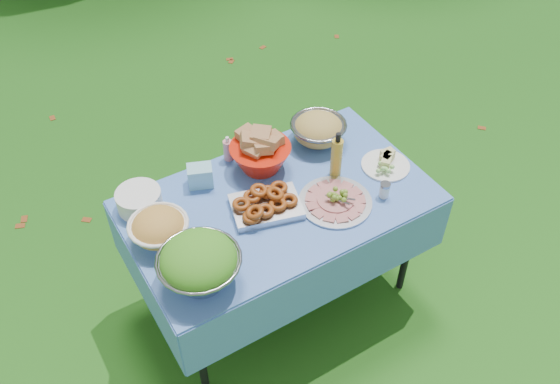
# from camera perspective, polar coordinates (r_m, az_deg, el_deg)

# --- Properties ---
(ground) EXTENTS (80.00, 80.00, 0.00)m
(ground) POSITION_cam_1_polar(r_m,az_deg,el_deg) (3.44, -0.08, -9.66)
(ground) COLOR #0C3409
(ground) RESTS_ON ground
(picnic_table) EXTENTS (1.46, 0.86, 0.76)m
(picnic_table) POSITION_cam_1_polar(r_m,az_deg,el_deg) (3.14, -0.09, -5.61)
(picnic_table) COLOR #84B9FF
(picnic_table) RESTS_ON ground
(salad_bowl) EXTENTS (0.45, 0.45, 0.23)m
(salad_bowl) POSITION_cam_1_polar(r_m,az_deg,el_deg) (2.47, -7.78, -6.83)
(salad_bowl) COLOR gray
(salad_bowl) RESTS_ON picnic_table
(pasta_bowl_white) EXTENTS (0.32, 0.32, 0.15)m
(pasta_bowl_white) POSITION_cam_1_polar(r_m,az_deg,el_deg) (2.69, -11.60, -3.37)
(pasta_bowl_white) COLOR white
(pasta_bowl_white) RESTS_ON picnic_table
(plate_stack) EXTENTS (0.24, 0.24, 0.10)m
(plate_stack) POSITION_cam_1_polar(r_m,az_deg,el_deg) (2.87, -13.40, -0.74)
(plate_stack) COLOR white
(plate_stack) RESTS_ON picnic_table
(wipes_box) EXTENTS (0.14, 0.13, 0.11)m
(wipes_box) POSITION_cam_1_polar(r_m,az_deg,el_deg) (2.92, -7.69, 1.56)
(wipes_box) COLOR #87CFE3
(wipes_box) RESTS_ON picnic_table
(sanitizer_bottle) EXTENTS (0.05, 0.05, 0.14)m
(sanitizer_bottle) POSITION_cam_1_polar(r_m,az_deg,el_deg) (3.04, -5.03, 4.22)
(sanitizer_bottle) COLOR pink
(sanitizer_bottle) RESTS_ON picnic_table
(bread_bowl) EXTENTS (0.33, 0.33, 0.21)m
(bread_bowl) POSITION_cam_1_polar(r_m,az_deg,el_deg) (2.96, -1.91, 3.91)
(bread_bowl) COLOR red
(bread_bowl) RESTS_ON picnic_table
(pasta_bowl_steel) EXTENTS (0.29, 0.29, 0.16)m
(pasta_bowl_steel) POSITION_cam_1_polar(r_m,az_deg,el_deg) (3.14, 3.70, 6.07)
(pasta_bowl_steel) COLOR gray
(pasta_bowl_steel) RESTS_ON picnic_table
(fried_tray) EXTENTS (0.37, 0.31, 0.08)m
(fried_tray) POSITION_cam_1_polar(r_m,az_deg,el_deg) (2.78, -1.34, -1.16)
(fried_tray) COLOR silver
(fried_tray) RESTS_ON picnic_table
(charcuterie_platter) EXTENTS (0.43, 0.43, 0.08)m
(charcuterie_platter) POSITION_cam_1_polar(r_m,az_deg,el_deg) (2.83, 5.38, -0.46)
(charcuterie_platter) COLOR #BABBC2
(charcuterie_platter) RESTS_ON picnic_table
(oil_bottle) EXTENTS (0.08, 0.08, 0.26)m
(oil_bottle) POSITION_cam_1_polar(r_m,az_deg,el_deg) (2.91, 5.48, 3.61)
(oil_bottle) COLOR gold
(oil_bottle) RESTS_ON picnic_table
(cheese_plate) EXTENTS (0.25, 0.25, 0.07)m
(cheese_plate) POSITION_cam_1_polar(r_m,az_deg,el_deg) (3.06, 10.18, 2.93)
(cheese_plate) COLOR white
(cheese_plate) RESTS_ON picnic_table
(shaker) EXTENTS (0.06, 0.06, 0.08)m
(shaker) POSITION_cam_1_polar(r_m,az_deg,el_deg) (2.89, 10.03, 0.20)
(shaker) COLOR white
(shaker) RESTS_ON picnic_table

